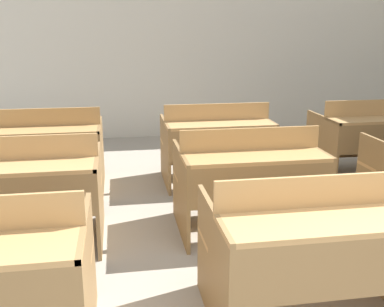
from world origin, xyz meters
TOP-DOWN VIEW (x-y plane):
  - wall_back at (0.00, 6.01)m, footprint 6.80×0.06m
  - bench_front_center at (-0.08, 1.21)m, footprint 1.13×0.81m
  - bench_second_left at (-1.83, 2.44)m, footprint 1.13×0.81m
  - bench_second_center at (-0.08, 2.43)m, footprint 1.13×0.81m
  - bench_third_left at (-1.85, 3.66)m, footprint 1.13×0.81m
  - bench_third_center at (-0.07, 3.67)m, footprint 1.13×0.81m
  - bench_third_right at (1.69, 3.65)m, footprint 1.13×0.81m

SIDE VIEW (x-z plane):
  - bench_front_center at x=-0.08m, z-range 0.02..0.89m
  - bench_second_left at x=-1.83m, z-range 0.02..0.89m
  - bench_second_center at x=-0.08m, z-range 0.02..0.89m
  - bench_third_left at x=-1.85m, z-range 0.02..0.89m
  - bench_third_center at x=-0.07m, z-range 0.02..0.89m
  - bench_third_right at x=1.69m, z-range 0.02..0.89m
  - wall_back at x=0.00m, z-range 0.00..3.17m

